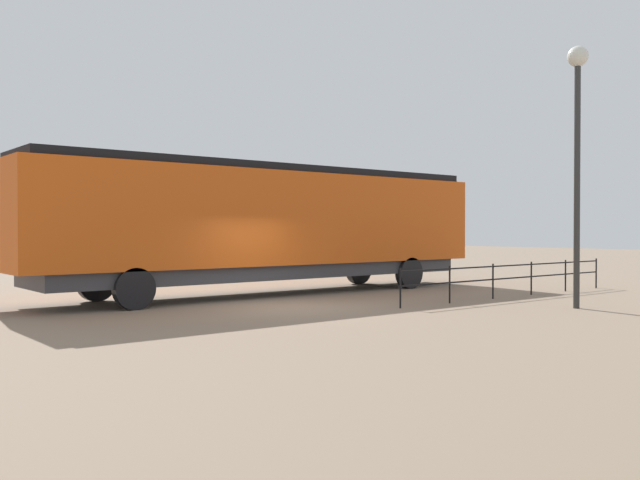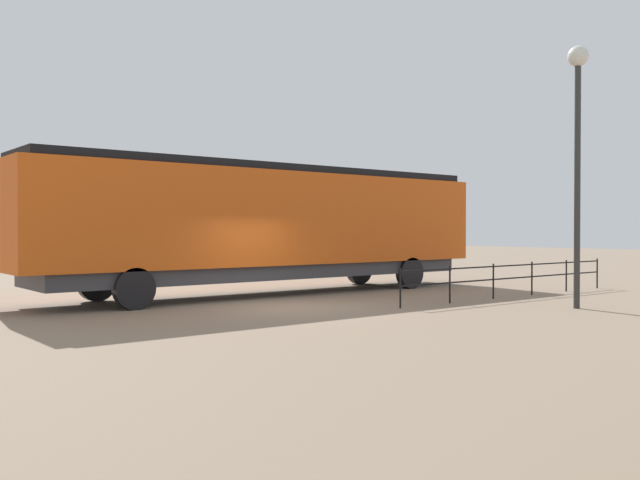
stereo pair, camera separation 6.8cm
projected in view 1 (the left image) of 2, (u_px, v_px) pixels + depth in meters
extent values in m
plane|color=#84705B|center=(284.00, 307.00, 18.36)|extent=(120.00, 120.00, 0.00)
cube|color=#D15114|center=(268.00, 219.00, 21.87)|extent=(2.97, 16.03, 2.88)
cube|color=black|center=(410.00, 232.00, 26.00)|extent=(2.85, 2.87, 2.02)
cube|color=black|center=(268.00, 170.00, 21.84)|extent=(2.67, 15.38, 0.24)
cube|color=#38383D|center=(268.00, 270.00, 21.89)|extent=(2.67, 14.74, 0.45)
cylinder|color=black|center=(359.00, 270.00, 26.15)|extent=(0.30, 1.10, 1.10)
cylinder|color=black|center=(409.00, 273.00, 24.07)|extent=(0.30, 1.10, 1.10)
cylinder|color=black|center=(96.00, 282.00, 19.72)|extent=(0.30, 1.10, 1.10)
cylinder|color=black|center=(134.00, 289.00, 17.64)|extent=(0.30, 1.10, 1.10)
cylinder|color=#2D2D2D|center=(577.00, 186.00, 17.95)|extent=(0.16, 0.16, 6.49)
sphere|color=silver|center=(578.00, 56.00, 17.90)|extent=(0.54, 0.54, 0.54)
cube|color=black|center=(513.00, 265.00, 21.10)|extent=(0.04, 9.90, 0.04)
cube|color=black|center=(513.00, 278.00, 21.10)|extent=(0.04, 9.90, 0.04)
cylinder|color=black|center=(400.00, 288.00, 18.00)|extent=(0.05, 0.05, 1.06)
cylinder|color=black|center=(450.00, 285.00, 19.24)|extent=(0.05, 0.05, 1.06)
cylinder|color=black|center=(493.00, 281.00, 20.48)|extent=(0.05, 0.05, 1.06)
cylinder|color=black|center=(531.00, 278.00, 21.72)|extent=(0.05, 0.05, 1.06)
cylinder|color=black|center=(565.00, 276.00, 22.96)|extent=(0.05, 0.05, 1.06)
cylinder|color=black|center=(596.00, 273.00, 24.21)|extent=(0.05, 0.05, 1.06)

